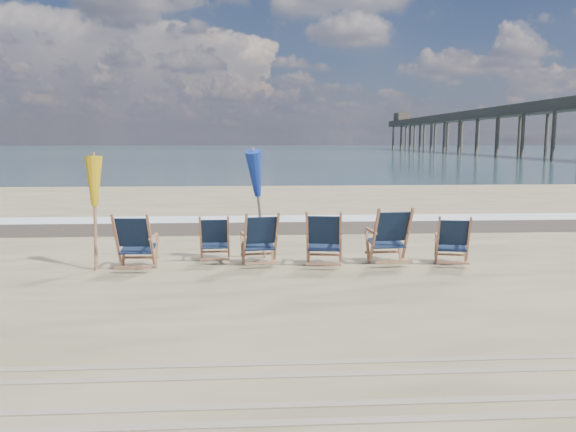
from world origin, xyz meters
name	(u,v)px	position (x,y,z in m)	size (l,w,h in m)	color
ocean	(256,150)	(0.00, 128.00, 0.00)	(400.00, 400.00, 0.00)	#324A53
surf_foam	(275,219)	(0.00, 8.30, 0.00)	(200.00, 1.40, 0.01)	silver
wet_sand_strip	(277,227)	(0.00, 6.80, 0.00)	(200.00, 2.60, 0.00)	#42362A
tire_tracks	(322,388)	(0.00, -2.80, 0.01)	(80.00, 1.30, 0.01)	gray
beach_chair_0	(151,242)	(-2.35, 1.90, 0.51)	(0.66, 0.74, 1.03)	#111D34
beach_chair_1	(228,239)	(-1.07, 2.53, 0.45)	(0.57, 0.64, 0.89)	#111D34
beach_chair_2	(276,239)	(-0.20, 2.19, 0.50)	(0.64, 0.72, 1.00)	#111D34
beach_chair_3	(341,240)	(0.89, 1.92, 0.52)	(0.66, 0.74, 1.03)	#111D34
beach_chair_4	(408,236)	(2.12, 2.10, 0.54)	(0.69, 0.78, 1.08)	#111D34
beach_chair_5	(468,242)	(3.15, 1.89, 0.46)	(0.59, 0.67, 0.93)	#111D34
umbrella_yellow	(94,187)	(-3.32, 2.14, 1.43)	(0.30, 0.30, 1.94)	#A46A49
umbrella_blue	(259,175)	(-0.50, 2.67, 1.59)	(0.30, 0.30, 2.11)	#A5A5AD
fishing_pier	(515,124)	(38.00, 74.00, 4.65)	(4.40, 140.00, 9.30)	brown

